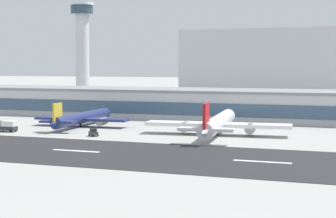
% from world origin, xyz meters
% --- Properties ---
extents(ground_plane, '(1400.00, 1400.00, 0.00)m').
position_xyz_m(ground_plane, '(0.00, 0.00, 0.00)').
color(ground_plane, '#9E9E99').
extents(runway_strip, '(800.00, 34.69, 0.08)m').
position_xyz_m(runway_strip, '(0.00, -0.75, 0.04)').
color(runway_strip, '#262628').
rests_on(runway_strip, ground_plane).
extents(runway_centreline_dash_4, '(12.00, 1.20, 0.01)m').
position_xyz_m(runway_centreline_dash_4, '(-1.06, -0.75, 0.09)').
color(runway_centreline_dash_4, white).
rests_on(runway_centreline_dash_4, runway_strip).
extents(runway_centreline_dash_5, '(12.00, 1.20, 0.01)m').
position_xyz_m(runway_centreline_dash_5, '(41.77, -0.75, 0.09)').
color(runway_centreline_dash_5, white).
rests_on(runway_centreline_dash_5, runway_strip).
extents(terminal_building, '(191.74, 28.37, 10.82)m').
position_xyz_m(terminal_building, '(1.82, 82.92, 5.42)').
color(terminal_building, '#B7BABC').
rests_on(terminal_building, ground_plane).
extents(control_tower, '(11.22, 11.22, 48.78)m').
position_xyz_m(control_tower, '(-61.49, 116.74, 27.88)').
color(control_tower, silver).
rests_on(control_tower, ground_plane).
extents(distant_hotel_block, '(97.04, 38.12, 37.94)m').
position_xyz_m(distant_hotel_block, '(21.80, 175.33, 18.97)').
color(distant_hotel_block, '#BCBCC1').
rests_on(distant_hotel_block, ground_plane).
extents(airliner_gold_tail_gate_0, '(31.62, 41.61, 8.68)m').
position_xyz_m(airliner_gold_tail_gate_0, '(-23.31, 43.09, 2.77)').
color(airliner_gold_tail_gate_0, navy).
rests_on(airliner_gold_tail_gate_0, ground_plane).
extents(airliner_red_tail_gate_1, '(41.73, 49.65, 10.37)m').
position_xyz_m(airliner_red_tail_gate_1, '(23.09, 36.87, 3.30)').
color(airliner_red_tail_gate_1, white).
rests_on(airliner_red_tail_gate_1, ground_plane).
extents(service_box_truck_0, '(6.03, 2.75, 3.25)m').
position_xyz_m(service_box_truck_0, '(-38.04, 24.66, 1.79)').
color(service_box_truck_0, '#2D3338').
rests_on(service_box_truck_0, ground_plane).
extents(service_baggage_tug_1, '(3.49, 3.27, 2.20)m').
position_xyz_m(service_baggage_tug_1, '(-9.15, 24.00, 1.05)').
color(service_baggage_tug_1, '#2D3338').
rests_on(service_baggage_tug_1, ground_plane).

